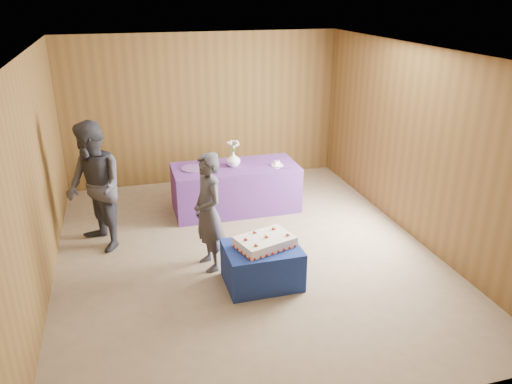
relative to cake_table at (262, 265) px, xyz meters
name	(u,v)px	position (x,y,z in m)	size (l,w,h in m)	color
ground	(245,252)	(-0.01, 0.79, -0.25)	(6.00, 6.00, 0.00)	gray
room_shell	(244,126)	(-0.01, 0.79, 1.55)	(5.04, 6.04, 2.72)	brown
cake_table	(262,265)	(0.00, 0.00, 0.00)	(0.90, 0.70, 0.50)	navy
serving_table	(236,188)	(0.21, 2.26, 0.12)	(2.00, 0.90, 0.75)	#6B3695
sheet_cake	(265,242)	(0.04, 0.01, 0.31)	(0.80, 0.66, 0.16)	white
vase	(233,159)	(0.18, 2.27, 0.62)	(0.23, 0.23, 0.24)	white
flower_spray	(233,144)	(0.18, 2.27, 0.87)	(0.20, 0.21, 0.16)	#2C6E2C
platter	(194,168)	(-0.45, 2.30, 0.51)	(0.40, 0.40, 0.02)	#6B4A95
plate	(277,165)	(0.87, 2.12, 0.51)	(0.20, 0.20, 0.01)	white
cake_slice	(277,163)	(0.87, 2.12, 0.55)	(0.08, 0.07, 0.09)	white
knife	(284,168)	(0.92, 1.95, 0.50)	(0.26, 0.02, 0.00)	silver
guest_left	(208,212)	(-0.54, 0.56, 0.53)	(0.57, 0.37, 1.55)	#3A3A45
guest_right	(95,187)	(-1.92, 1.50, 0.65)	(0.88, 0.68, 1.80)	#35353F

